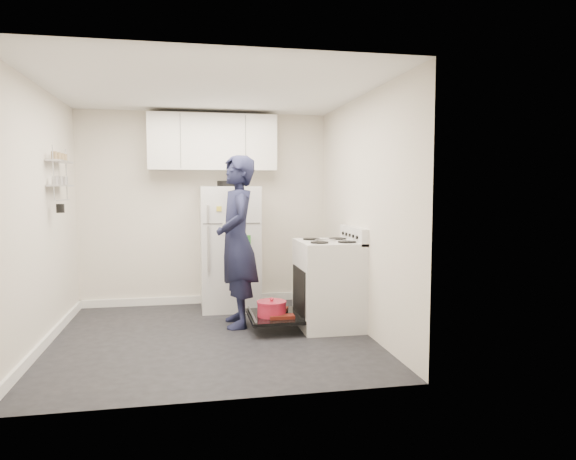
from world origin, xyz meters
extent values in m
cube|color=black|center=(0.00, 0.00, 0.00)|extent=(3.20, 3.20, 0.01)
cube|color=white|center=(0.00, 0.00, 2.50)|extent=(3.20, 3.20, 0.01)
cube|color=beige|center=(0.00, 1.60, 1.25)|extent=(3.20, 0.01, 2.50)
cube|color=beige|center=(0.00, -1.60, 1.25)|extent=(3.20, 0.01, 2.50)
cube|color=beige|center=(-1.60, 0.00, 1.25)|extent=(0.01, 3.20, 2.50)
cube|color=beige|center=(1.60, 0.00, 1.25)|extent=(0.01, 3.20, 2.50)
cube|color=white|center=(-1.59, 0.00, 0.05)|extent=(0.03, 3.20, 0.10)
cube|color=white|center=(0.00, 1.59, 0.05)|extent=(3.20, 0.03, 0.10)
cube|color=silver|center=(1.28, 0.15, 0.46)|extent=(0.65, 0.76, 0.92)
cube|color=black|center=(1.21, 0.15, 0.40)|extent=(0.53, 0.60, 0.52)
cube|color=orange|center=(1.48, 0.15, 0.40)|extent=(0.02, 0.56, 0.46)
cylinder|color=black|center=(1.26, 0.15, 0.22)|extent=(0.34, 0.34, 0.02)
cube|color=silver|center=(1.56, 0.15, 1.01)|extent=(0.08, 0.76, 0.18)
cube|color=silver|center=(1.28, 0.15, 0.94)|extent=(0.65, 0.76, 0.03)
cube|color=#B2B2B7|center=(1.23, 0.10, 0.97)|extent=(0.22, 0.03, 0.01)
cube|color=black|center=(0.68, 0.15, 0.14)|extent=(0.55, 0.70, 0.03)
cylinder|color=#B2B2B7|center=(0.43, 0.15, 0.18)|extent=(0.02, 0.66, 0.02)
cylinder|color=#A81A31|center=(0.64, 0.11, 0.23)|extent=(0.31, 0.31, 0.14)
cylinder|color=#A81A31|center=(0.64, 0.11, 0.31)|extent=(0.32, 0.32, 0.02)
sphere|color=#A81A31|center=(0.64, 0.11, 0.34)|extent=(0.04, 0.04, 0.04)
cube|color=maroon|center=(0.73, -0.02, 0.18)|extent=(0.26, 0.13, 0.04)
cube|color=maroon|center=(0.73, 0.34, 0.18)|extent=(0.29, 0.20, 0.04)
cube|color=silver|center=(0.29, 1.25, 0.77)|extent=(0.72, 0.70, 1.54)
cube|color=#4C4C4C|center=(0.29, 0.90, 1.10)|extent=(0.68, 0.01, 0.01)
cube|color=#B2B2B7|center=(0.01, 0.88, 1.22)|extent=(0.03, 0.03, 0.20)
cube|color=#B2B2B7|center=(0.01, 0.88, 0.80)|extent=(0.03, 0.03, 0.55)
cylinder|color=black|center=(0.29, 1.25, 1.58)|extent=(0.30, 0.30, 0.07)
cube|color=green|center=(0.47, 0.89, 0.90)|extent=(0.09, 0.01, 0.12)
cube|color=white|center=(0.24, 0.89, 1.05)|extent=(0.12, 0.01, 0.16)
cube|color=yellow|center=(0.14, 0.89, 1.28)|extent=(0.06, 0.01, 0.06)
cube|color=silver|center=(0.10, 1.43, 2.10)|extent=(1.60, 0.33, 0.70)
cube|color=#B2B2B7|center=(-1.52, 0.50, 1.80)|extent=(0.14, 0.60, 0.02)
cube|color=#B2B2B7|center=(-1.52, 0.50, 1.55)|extent=(0.14, 0.60, 0.02)
cylinder|color=black|center=(-1.49, 0.32, 1.32)|extent=(0.08, 0.08, 0.09)
imported|color=#171933|center=(0.30, 0.40, 0.94)|extent=(0.48, 0.71, 1.88)
camera|label=1|loc=(-0.22, -5.21, 1.53)|focal=32.00mm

